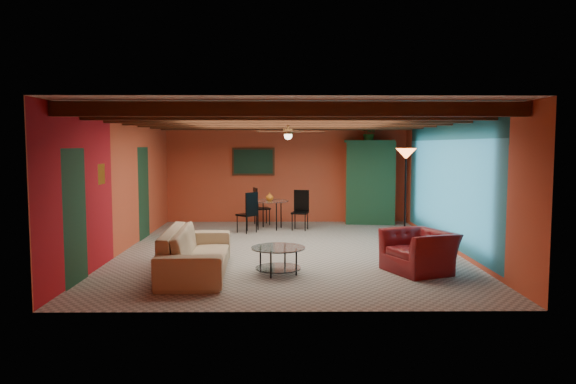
{
  "coord_description": "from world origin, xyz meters",
  "views": [
    {
      "loc": [
        -0.11,
        -10.63,
        2.1
      ],
      "look_at": [
        0.0,
        0.2,
        1.15
      ],
      "focal_mm": 33.59,
      "sensor_mm": 36.0,
      "label": 1
    }
  ],
  "objects_px": {
    "coffee_table": "(278,260)",
    "floor_lamp": "(405,198)",
    "armoire": "(369,183)",
    "vase": "(270,186)",
    "sofa": "(196,251)",
    "armchair": "(419,252)",
    "dining_table": "(270,209)",
    "potted_plant": "(370,133)"
  },
  "relations": [
    {
      "from": "floor_lamp",
      "to": "potted_plant",
      "type": "distance_m",
      "value": 3.75
    },
    {
      "from": "potted_plant",
      "to": "armoire",
      "type": "bearing_deg",
      "value": 0.0
    },
    {
      "from": "dining_table",
      "to": "sofa",
      "type": "bearing_deg",
      "value": -103.09
    },
    {
      "from": "coffee_table",
      "to": "potted_plant",
      "type": "distance_m",
      "value": 6.55
    },
    {
      "from": "sofa",
      "to": "floor_lamp",
      "type": "bearing_deg",
      "value": -63.77
    },
    {
      "from": "armchair",
      "to": "armoire",
      "type": "bearing_deg",
      "value": 156.24
    },
    {
      "from": "sofa",
      "to": "potted_plant",
      "type": "xyz_separation_m",
      "value": [
        3.72,
        5.64,
        2.05
      ]
    },
    {
      "from": "sofa",
      "to": "armoire",
      "type": "distance_m",
      "value": 6.79
    },
    {
      "from": "armoire",
      "to": "vase",
      "type": "xyz_separation_m",
      "value": [
        -2.63,
        -0.97,
        0.01
      ]
    },
    {
      "from": "dining_table",
      "to": "vase",
      "type": "distance_m",
      "value": 0.6
    },
    {
      "from": "dining_table",
      "to": "potted_plant",
      "type": "relative_size",
      "value": 3.69
    },
    {
      "from": "potted_plant",
      "to": "sofa",
      "type": "bearing_deg",
      "value": -123.41
    },
    {
      "from": "sofa",
      "to": "armchair",
      "type": "bearing_deg",
      "value": -92.0
    },
    {
      "from": "coffee_table",
      "to": "floor_lamp",
      "type": "relative_size",
      "value": 0.43
    },
    {
      "from": "vase",
      "to": "dining_table",
      "type": "bearing_deg",
      "value": 180.0
    },
    {
      "from": "armoire",
      "to": "vase",
      "type": "bearing_deg",
      "value": -151.81
    },
    {
      "from": "sofa",
      "to": "armchair",
      "type": "xyz_separation_m",
      "value": [
        3.66,
        0.05,
        -0.02
      ]
    },
    {
      "from": "coffee_table",
      "to": "vase",
      "type": "bearing_deg",
      "value": 93.03
    },
    {
      "from": "dining_table",
      "to": "vase",
      "type": "relative_size",
      "value": 9.46
    },
    {
      "from": "dining_table",
      "to": "potted_plant",
      "type": "height_order",
      "value": "potted_plant"
    },
    {
      "from": "floor_lamp",
      "to": "armchair",
      "type": "bearing_deg",
      "value": -96.4
    },
    {
      "from": "dining_table",
      "to": "vase",
      "type": "bearing_deg",
      "value": 0.0
    },
    {
      "from": "dining_table",
      "to": "armoire",
      "type": "relative_size",
      "value": 0.88
    },
    {
      "from": "coffee_table",
      "to": "vase",
      "type": "relative_size",
      "value": 4.39
    },
    {
      "from": "sofa",
      "to": "coffee_table",
      "type": "relative_size",
      "value": 2.85
    },
    {
      "from": "armoire",
      "to": "vase",
      "type": "height_order",
      "value": "armoire"
    },
    {
      "from": "sofa",
      "to": "vase",
      "type": "bearing_deg",
      "value": -15.82
    },
    {
      "from": "sofa",
      "to": "armchair",
      "type": "distance_m",
      "value": 3.66
    },
    {
      "from": "sofa",
      "to": "vase",
      "type": "distance_m",
      "value": 4.85
    },
    {
      "from": "potted_plant",
      "to": "coffee_table",
      "type": "bearing_deg",
      "value": -112.7
    },
    {
      "from": "armoire",
      "to": "armchair",
      "type": "bearing_deg",
      "value": -82.58
    },
    {
      "from": "sofa",
      "to": "dining_table",
      "type": "xyz_separation_m",
      "value": [
        1.09,
        4.67,
        0.13
      ]
    },
    {
      "from": "coffee_table",
      "to": "vase",
      "type": "height_order",
      "value": "vase"
    },
    {
      "from": "sofa",
      "to": "potted_plant",
      "type": "relative_size",
      "value": 4.87
    },
    {
      "from": "dining_table",
      "to": "armoire",
      "type": "xyz_separation_m",
      "value": [
        2.63,
        0.97,
        0.59
      ]
    },
    {
      "from": "armchair",
      "to": "coffee_table",
      "type": "relative_size",
      "value": 1.2
    },
    {
      "from": "dining_table",
      "to": "potted_plant",
      "type": "xyz_separation_m",
      "value": [
        2.63,
        0.97,
        1.93
      ]
    },
    {
      "from": "coffee_table",
      "to": "floor_lamp",
      "type": "distance_m",
      "value": 3.48
    },
    {
      "from": "armchair",
      "to": "vase",
      "type": "distance_m",
      "value": 5.35
    },
    {
      "from": "armchair",
      "to": "dining_table",
      "type": "height_order",
      "value": "dining_table"
    },
    {
      "from": "floor_lamp",
      "to": "vase",
      "type": "relative_size",
      "value": 10.14
    },
    {
      "from": "armchair",
      "to": "armoire",
      "type": "distance_m",
      "value": 5.64
    }
  ]
}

